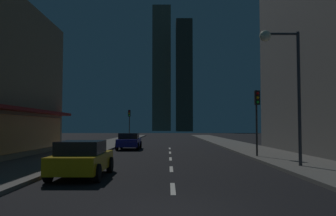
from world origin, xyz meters
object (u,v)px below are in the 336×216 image
object	(u,v)px
car_parked_far	(128,141)
traffic_light_near_right	(255,108)
car_parked_near	(80,159)
fire_hydrant_far_left	(97,145)
street_lamp_right	(280,64)
traffic_light_far_left	(128,118)

from	to	relation	value
car_parked_far	traffic_light_near_right	distance (m)	12.92
car_parked_far	traffic_light_near_right	size ratio (longest dim) A/B	1.01
car_parked_near	fire_hydrant_far_left	xyz separation A→B (m)	(-2.30, 15.11, -0.29)
car_parked_near	fire_hydrant_far_left	world-z (taller)	car_parked_near
car_parked_near	traffic_light_near_right	world-z (taller)	traffic_light_near_right
fire_hydrant_far_left	street_lamp_right	distance (m)	17.33
fire_hydrant_far_left	traffic_light_far_left	size ratio (longest dim) A/B	0.16
traffic_light_near_right	car_parked_far	bearing A→B (deg)	135.83
car_parked_far	street_lamp_right	distance (m)	17.28
street_lamp_right	fire_hydrant_far_left	bearing A→B (deg)	132.47
fire_hydrant_far_left	car_parked_near	bearing A→B (deg)	-81.34
fire_hydrant_far_left	traffic_light_far_left	distance (m)	19.10
car_parked_far	street_lamp_right	size ratio (longest dim) A/B	0.64
traffic_light_far_left	fire_hydrant_far_left	bearing A→B (deg)	-91.21
car_parked_near	street_lamp_right	distance (m)	10.35
traffic_light_near_right	street_lamp_right	bearing A→B (deg)	-91.30
traffic_light_far_left	street_lamp_right	world-z (taller)	street_lamp_right
car_parked_far	fire_hydrant_far_left	world-z (taller)	car_parked_far
car_parked_far	fire_hydrant_far_left	distance (m)	2.93
car_parked_near	car_parked_far	world-z (taller)	same
fire_hydrant_far_left	street_lamp_right	bearing A→B (deg)	-47.53
traffic_light_near_right	fire_hydrant_far_left	bearing A→B (deg)	148.28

